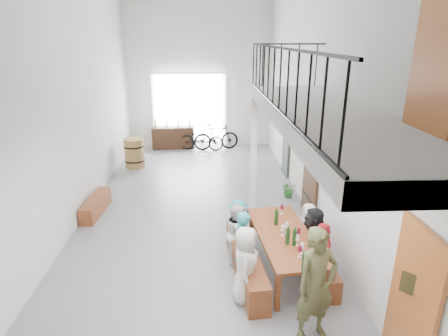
{
  "coord_description": "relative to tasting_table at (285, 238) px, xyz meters",
  "views": [
    {
      "loc": [
        0.25,
        -8.49,
        4.12
      ],
      "look_at": [
        0.63,
        -0.5,
        1.31
      ],
      "focal_mm": 30.0,
      "sensor_mm": 36.0,
      "label": 1
    }
  ],
  "objects": [
    {
      "name": "floor",
      "position": [
        -1.62,
        2.65,
        -0.71
      ],
      "size": [
        12.0,
        12.0,
        0.0
      ],
      "primitive_type": "plane",
      "color": "slate",
      "rests_on": "ground"
    },
    {
      "name": "room_walls",
      "position": [
        -1.62,
        2.65,
        2.85
      ],
      "size": [
        12.0,
        12.0,
        12.0
      ],
      "color": "white",
      "rests_on": "ground"
    },
    {
      "name": "gateway_portal",
      "position": [
        -2.02,
        8.59,
        0.69
      ],
      "size": [
        2.8,
        0.08,
        2.8
      ],
      "primitive_type": "cube",
      "color": "white",
      "rests_on": "ground"
    },
    {
      "name": "right_wall_decor",
      "position": [
        1.08,
        0.78,
        1.04
      ],
      "size": [
        0.07,
        8.28,
        5.07
      ],
      "color": "#9E5324",
      "rests_on": "ground"
    },
    {
      "name": "balcony",
      "position": [
        0.36,
        -0.48,
        2.26
      ],
      "size": [
        1.52,
        5.62,
        4.0
      ],
      "color": "silver",
      "rests_on": "ground"
    },
    {
      "name": "tasting_table",
      "position": [
        0.0,
        0.0,
        0.0
      ],
      "size": [
        1.15,
        2.36,
        0.79
      ],
      "rotation": [
        0.0,
        0.0,
        0.1
      ],
      "color": "brown",
      "rests_on": "ground"
    },
    {
      "name": "bench_inner",
      "position": [
        -0.7,
        -0.07,
        -0.44
      ],
      "size": [
        0.59,
        2.31,
        0.53
      ],
      "primitive_type": "cube",
      "rotation": [
        0.0,
        0.0,
        0.1
      ],
      "color": "brown",
      "rests_on": "ground"
    },
    {
      "name": "bench_wall",
      "position": [
        0.63,
        -0.02,
        -0.49
      ],
      "size": [
        0.27,
        1.88,
        0.43
      ],
      "primitive_type": "cube",
      "rotation": [
        0.0,
        0.0,
        0.01
      ],
      "color": "brown",
      "rests_on": "ground"
    },
    {
      "name": "tableware",
      "position": [
        0.05,
        -0.14,
        0.22
      ],
      "size": [
        0.37,
        1.62,
        0.35
      ],
      "color": "black",
      "rests_on": "tasting_table"
    },
    {
      "name": "side_bench",
      "position": [
        -4.12,
        2.66,
        -0.5
      ],
      "size": [
        0.41,
        1.46,
        0.41
      ],
      "primitive_type": "cube",
      "rotation": [
        0.0,
        0.0,
        -0.06
      ],
      "color": "brown",
      "rests_on": "ground"
    },
    {
      "name": "oak_barrel",
      "position": [
        -3.77,
        6.11,
        -0.22
      ],
      "size": [
        0.66,
        0.66,
        0.97
      ],
      "color": "olive",
      "rests_on": "ground"
    },
    {
      "name": "serving_counter",
      "position": [
        -2.67,
        8.3,
        -0.28
      ],
      "size": [
        1.62,
        0.54,
        0.84
      ],
      "primitive_type": "cube",
      "rotation": [
        0.0,
        0.0,
        0.06
      ],
      "color": "#3C2411",
      "rests_on": "ground"
    },
    {
      "name": "counter_bottles",
      "position": [
        -2.67,
        8.32,
        0.28
      ],
      "size": [
        1.36,
        0.14,
        0.28
      ],
      "color": "black",
      "rests_on": "serving_counter"
    },
    {
      "name": "guest_left_a",
      "position": [
        -0.78,
        -0.72,
        -0.05
      ],
      "size": [
        0.52,
        0.71,
        1.32
      ],
      "primitive_type": "imported",
      "rotation": [
        0.0,
        0.0,
        1.4
      ],
      "color": "silver",
      "rests_on": "ground"
    },
    {
      "name": "guest_left_b",
      "position": [
        -0.75,
        -0.14,
        -0.05
      ],
      "size": [
        0.47,
        0.56,
        1.32
      ],
      "primitive_type": "imported",
      "rotation": [
        0.0,
        0.0,
        1.95
      ],
      "color": "teal",
      "rests_on": "ground"
    },
    {
      "name": "guest_left_c",
      "position": [
        -0.81,
        0.43,
        -0.11
      ],
      "size": [
        0.54,
        0.65,
        1.19
      ],
      "primitive_type": "imported",
      "rotation": [
        0.0,
        0.0,
        1.4
      ],
      "color": "silver",
      "rests_on": "ground"
    },
    {
      "name": "guest_left_d",
      "position": [
        -0.76,
        0.92,
        -0.18
      ],
      "size": [
        0.61,
        0.77,
        1.04
      ],
      "primitive_type": "imported",
      "rotation": [
        0.0,
        0.0,
        1.96
      ],
      "color": "teal",
      "rests_on": "ground"
    },
    {
      "name": "guest_right_a",
      "position": [
        0.5,
        -0.58,
        -0.06
      ],
      "size": [
        0.36,
        0.78,
        1.3
      ],
      "primitive_type": "imported",
      "rotation": [
        0.0,
        0.0,
        -1.62
      ],
      "color": "red",
      "rests_on": "ground"
    },
    {
      "name": "guest_right_b",
      "position": [
        0.55,
        0.11,
        -0.09
      ],
      "size": [
        0.6,
        1.2,
        1.24
      ],
      "primitive_type": "imported",
      "rotation": [
        0.0,
        0.0,
        -1.78
      ],
      "color": "black",
      "rests_on": "ground"
    },
    {
      "name": "guest_right_c",
      "position": [
        0.61,
        0.72,
        -0.19
      ],
      "size": [
        0.37,
        0.53,
        1.04
      ],
      "primitive_type": "imported",
      "rotation": [
        0.0,
        0.0,
        -1.65
      ],
      "color": "silver",
      "rests_on": "ground"
    },
    {
      "name": "host_standing",
      "position": [
        0.12,
        -1.56,
        0.16
      ],
      "size": [
        0.73,
        0.59,
        1.73
      ],
      "primitive_type": "imported",
      "rotation": [
        0.0,
        0.0,
        0.33
      ],
      "color": "#4A4A29",
      "rests_on": "ground"
    },
    {
      "name": "potted_plant",
      "position": [
        0.83,
        3.4,
        -0.48
      ],
      "size": [
        0.5,
        0.47,
        0.45
      ],
      "primitive_type": "imported",
      "rotation": [
        0.0,
        0.0,
        0.34
      ],
      "color": "#1B4519",
      "rests_on": "ground"
    },
    {
      "name": "bicycle_near",
      "position": [
        -1.58,
        7.98,
        -0.26
      ],
      "size": [
        1.78,
        0.93,
        0.89
      ],
      "primitive_type": "imported",
      "rotation": [
        0.0,
        0.0,
        1.36
      ],
      "color": "black",
      "rests_on": "ground"
    },
    {
      "name": "bicycle_far",
      "position": [
        -1.01,
        8.01,
        -0.19
      ],
      "size": [
        1.79,
        0.78,
        1.04
      ],
      "primitive_type": "imported",
      "rotation": [
        0.0,
        0.0,
        1.74
      ],
      "color": "black",
      "rests_on": "ground"
    }
  ]
}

